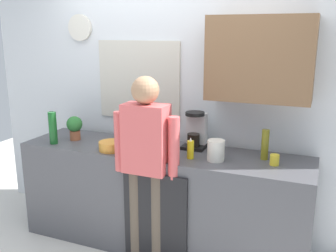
# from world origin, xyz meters

# --- Properties ---
(kitchen_counter) EXTENTS (2.59, 0.64, 0.92)m
(kitchen_counter) POSITION_xyz_m (0.00, 0.30, 0.46)
(kitchen_counter) COLOR #4C4C51
(kitchen_counter) RESTS_ON ground_plane
(dishwasher_panel) EXTENTS (0.56, 0.02, 0.82)m
(dishwasher_panel) POSITION_xyz_m (0.09, -0.03, 0.41)
(dishwasher_panel) COLOR black
(dishwasher_panel) RESTS_ON ground_plane
(back_wall_assembly) EXTENTS (4.19, 0.42, 2.60)m
(back_wall_assembly) POSITION_xyz_m (0.10, 0.70, 1.36)
(back_wall_assembly) COLOR silver
(back_wall_assembly) RESTS_ON ground_plane
(coffee_maker) EXTENTS (0.20, 0.20, 0.33)m
(coffee_maker) POSITION_xyz_m (0.25, 0.49, 1.06)
(coffee_maker) COLOR black
(coffee_maker) RESTS_ON kitchen_counter
(bottle_dark_sauce) EXTENTS (0.06, 0.06, 0.18)m
(bottle_dark_sauce) POSITION_xyz_m (-0.50, 0.49, 1.01)
(bottle_dark_sauce) COLOR black
(bottle_dark_sauce) RESTS_ON kitchen_counter
(bottle_green_wine) EXTENTS (0.07, 0.07, 0.30)m
(bottle_green_wine) POSITION_xyz_m (-1.00, 0.10, 1.07)
(bottle_green_wine) COLOR #195923
(bottle_green_wine) RESTS_ON kitchen_counter
(bottle_olive_oil) EXTENTS (0.06, 0.06, 0.25)m
(bottle_olive_oil) POSITION_xyz_m (0.88, 0.40, 1.04)
(bottle_olive_oil) COLOR olive
(bottle_olive_oil) RESTS_ON kitchen_counter
(cup_yellow_cup) EXTENTS (0.07, 0.07, 0.08)m
(cup_yellow_cup) POSITION_xyz_m (0.97, 0.29, 0.96)
(cup_yellow_cup) COLOR yellow
(cup_yellow_cup) RESTS_ON kitchen_counter
(mixing_bowl) EXTENTS (0.22, 0.22, 0.08)m
(mixing_bowl) POSITION_xyz_m (-0.40, 0.13, 0.96)
(mixing_bowl) COLOR orange
(mixing_bowl) RESTS_ON kitchen_counter
(potted_plant) EXTENTS (0.15, 0.15, 0.23)m
(potted_plant) POSITION_xyz_m (-0.89, 0.28, 1.05)
(potted_plant) COLOR #9E5638
(potted_plant) RESTS_ON kitchen_counter
(dish_soap) EXTENTS (0.06, 0.06, 0.18)m
(dish_soap) POSITION_xyz_m (0.31, 0.18, 0.99)
(dish_soap) COLOR yellow
(dish_soap) RESTS_ON kitchen_counter
(storage_canister) EXTENTS (0.14, 0.14, 0.17)m
(storage_canister) POSITION_xyz_m (0.52, 0.22, 1.00)
(storage_canister) COLOR silver
(storage_canister) RESTS_ON kitchen_counter
(person_at_sink) EXTENTS (0.57, 0.22, 1.60)m
(person_at_sink) POSITION_xyz_m (0.00, 0.00, 0.95)
(person_at_sink) COLOR brown
(person_at_sink) RESTS_ON ground_plane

